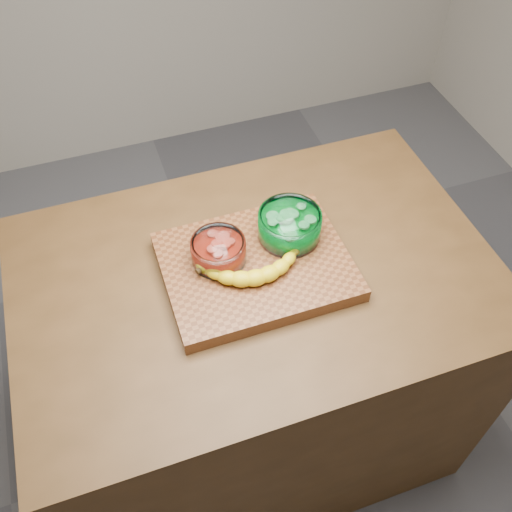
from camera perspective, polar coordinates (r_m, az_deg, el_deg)
name	(u,v)px	position (r m, az deg, el deg)	size (l,w,h in m)	color
ground	(256,423)	(2.19, 0.00, -16.37)	(3.50, 3.50, 0.00)	#4E4E52
counter	(256,362)	(1.79, 0.00, -10.57)	(1.20, 0.80, 0.90)	#482D15
cutting_board	(256,266)	(1.40, 0.00, -1.05)	(0.45, 0.35, 0.04)	brown
bowl_red	(219,251)	(1.37, -3.77, 0.51)	(0.13, 0.13, 0.06)	white
bowl_green	(289,226)	(1.42, 3.37, 3.04)	(0.16, 0.16, 0.07)	white
banana	(253,266)	(1.35, -0.30, -1.00)	(0.29, 0.14, 0.04)	gold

